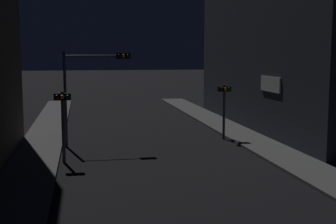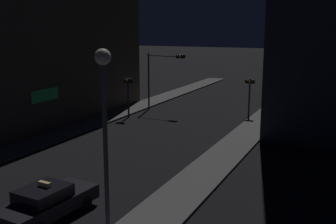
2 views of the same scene
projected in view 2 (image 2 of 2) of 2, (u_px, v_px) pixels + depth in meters
The scene contains 8 objects.
sidewalk_left at pixel (113, 115), 36.47m from camera, with size 2.40×57.81×0.14m, color #4C4C4C.
sidewalk_right at pixel (252, 130), 31.38m from camera, with size 2.40×57.81×0.14m, color #4C4C4C.
building_facade_left at pixel (36, 23), 34.27m from camera, with size 8.35×20.45×16.00m.
taxi at pixel (47, 202), 16.84m from camera, with size 2.17×4.59×1.62m.
traffic_light_overhead at pixel (162, 70), 38.09m from camera, with size 3.74×0.42×5.37m.
traffic_light_left_kerb at pixel (128, 89), 35.54m from camera, with size 0.80×0.42×3.47m.
traffic_light_right_kerb at pixel (250, 89), 35.68m from camera, with size 0.80×0.42×3.36m.
street_lamp_near_block at pixel (104, 107), 13.87m from camera, with size 0.56×0.56×6.91m.
Camera 2 is at (13.22, -3.40, 7.74)m, focal length 44.25 mm.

